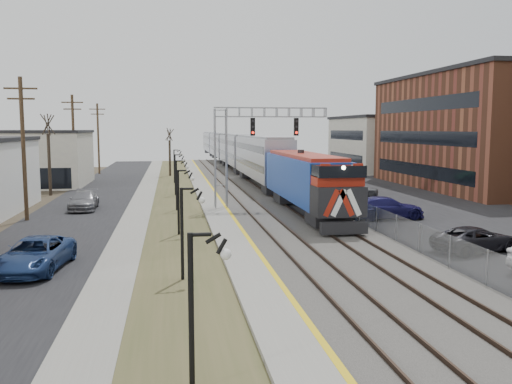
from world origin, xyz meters
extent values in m
plane|color=#473D2D|center=(0.00, 0.00, 0.00)|extent=(160.00, 160.00, 0.00)
cube|color=black|center=(-11.50, 35.00, 0.02)|extent=(7.00, 120.00, 0.04)
cube|color=gray|center=(-7.00, 35.00, 0.04)|extent=(2.00, 120.00, 0.08)
cube|color=#424725|center=(-4.00, 35.00, 0.03)|extent=(4.00, 120.00, 0.06)
cube|color=gray|center=(-1.00, 35.00, 0.12)|extent=(2.00, 120.00, 0.24)
cube|color=#595651|center=(4.00, 35.00, 0.10)|extent=(8.00, 120.00, 0.20)
cube|color=black|center=(16.00, 35.00, 0.02)|extent=(16.00, 120.00, 0.04)
cube|color=gold|center=(-0.12, 35.00, 0.24)|extent=(0.24, 120.00, 0.01)
cube|color=#2D2119|center=(1.25, 35.00, 0.28)|extent=(0.08, 120.00, 0.15)
cube|color=#2D2119|center=(2.75, 35.00, 0.28)|extent=(0.08, 120.00, 0.15)
cube|color=#2D2119|center=(4.75, 35.00, 0.28)|extent=(0.08, 120.00, 0.15)
cube|color=#2D2119|center=(6.25, 35.00, 0.28)|extent=(0.08, 120.00, 0.15)
cube|color=#123696|center=(5.50, 23.90, 2.47)|extent=(3.00, 17.00, 4.25)
cube|color=black|center=(5.50, 15.20, 0.70)|extent=(2.80, 0.50, 0.70)
cube|color=#95969E|center=(5.50, 44.20, 3.01)|extent=(3.00, 22.00, 5.33)
cube|color=#95969E|center=(5.50, 67.00, 3.01)|extent=(3.00, 22.00, 5.33)
cube|color=#95969E|center=(5.50, 89.80, 3.01)|extent=(3.00, 22.00, 5.33)
cube|color=#95969E|center=(5.50, 112.60, 3.01)|extent=(3.00, 22.00, 5.33)
cube|color=gray|center=(-0.50, 28.00, 4.00)|extent=(1.00, 1.00, 8.00)
cube|color=gray|center=(3.50, 28.00, 7.75)|extent=(9.00, 0.80, 0.80)
cube|color=black|center=(2.00, 27.55, 6.60)|extent=(0.35, 0.25, 1.40)
cube|color=black|center=(5.50, 27.55, 6.60)|extent=(0.35, 0.25, 1.40)
cylinder|color=black|center=(-4.00, -2.00, 2.00)|extent=(0.14, 0.14, 4.00)
cylinder|color=black|center=(-4.00, 8.00, 2.00)|extent=(0.14, 0.14, 4.00)
cylinder|color=black|center=(-4.00, 18.00, 2.00)|extent=(0.14, 0.14, 4.00)
cylinder|color=black|center=(-4.00, 28.00, 2.00)|extent=(0.14, 0.14, 4.00)
cylinder|color=black|center=(-4.00, 38.00, 2.00)|extent=(0.14, 0.14, 4.00)
cylinder|color=black|center=(-4.00, 50.00, 2.00)|extent=(0.14, 0.14, 4.00)
cylinder|color=#4C3823|center=(-14.50, 25.00, 5.00)|extent=(0.28, 0.28, 10.00)
cylinder|color=#4C3823|center=(-14.50, 45.00, 5.00)|extent=(0.28, 0.28, 10.00)
cylinder|color=#4C3823|center=(-14.50, 65.00, 5.00)|extent=(0.28, 0.28, 10.00)
cube|color=gray|center=(8.20, 35.00, 0.80)|extent=(0.04, 120.00, 1.60)
cube|color=beige|center=(-21.00, 50.00, 3.00)|extent=(14.00, 12.00, 6.00)
cube|color=brown|center=(30.00, 40.00, 6.00)|extent=(16.00, 26.00, 12.00)
cube|color=beige|center=(30.00, 65.00, 4.00)|extent=(16.00, 18.00, 8.00)
cylinder|color=#382D23|center=(-16.00, 40.00, 2.97)|extent=(0.30, 0.30, 5.95)
cylinder|color=#382D23|center=(-4.50, 60.00, 2.45)|extent=(0.30, 0.30, 4.90)
imported|color=black|center=(11.32, 11.06, 0.66)|extent=(5.12, 3.30, 1.31)
imported|color=navy|center=(10.78, 21.68, 0.79)|extent=(5.45, 2.26, 1.58)
imported|color=slate|center=(13.23, 34.71, 0.68)|extent=(4.31, 2.74, 1.37)
imported|color=#0A3619|center=(12.09, 45.48, 0.78)|extent=(4.93, 2.26, 1.57)
imported|color=navy|center=(-10.58, 10.60, 0.74)|extent=(3.07, 5.59, 1.48)
imported|color=slate|center=(-11.32, 29.71, 0.73)|extent=(2.19, 5.12, 1.47)
camera|label=1|loc=(-4.43, -14.72, 6.45)|focal=38.00mm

